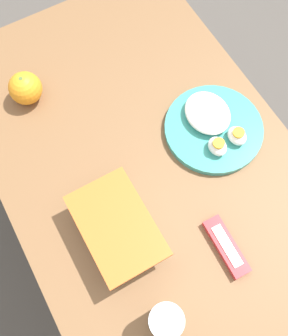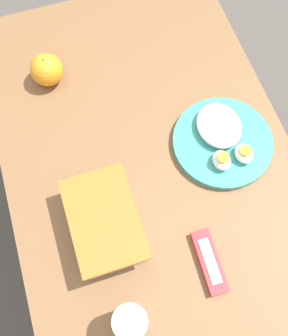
% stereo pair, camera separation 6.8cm
% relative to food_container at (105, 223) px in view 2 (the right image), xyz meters
% --- Properties ---
extents(ground_plane, '(10.00, 10.00, 0.00)m').
position_rel_food_container_xyz_m(ground_plane, '(0.05, -0.14, -0.79)').
color(ground_plane, '#4C4742').
extents(table, '(1.23, 0.68, 0.76)m').
position_rel_food_container_xyz_m(table, '(0.05, -0.14, -0.15)').
color(table, brown).
rests_on(table, ground_plane).
extents(food_container, '(0.22, 0.14, 0.08)m').
position_rel_food_container_xyz_m(food_container, '(0.00, 0.00, 0.00)').
color(food_container, white).
rests_on(food_container, table).
extents(orange_fruit, '(0.08, 0.08, 0.08)m').
position_rel_food_container_xyz_m(orange_fruit, '(0.42, 0.03, 0.01)').
color(orange_fruit, orange).
rests_on(orange_fruit, table).
extents(rice_plate, '(0.24, 0.24, 0.05)m').
position_rel_food_container_xyz_m(rice_plate, '(0.12, -0.32, -0.02)').
color(rice_plate, teal).
rests_on(rice_plate, table).
extents(candy_bar, '(0.14, 0.05, 0.02)m').
position_rel_food_container_xyz_m(candy_bar, '(-0.14, -0.19, -0.02)').
color(candy_bar, '#B7282D').
rests_on(candy_bar, table).
extents(drinking_glass, '(0.07, 0.07, 0.11)m').
position_rel_food_container_xyz_m(drinking_glass, '(-0.21, 0.01, 0.02)').
color(drinking_glass, silver).
rests_on(drinking_glass, table).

